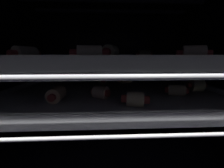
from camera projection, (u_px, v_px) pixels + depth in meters
ground_plane at (113, 138)px, 42.87cm from camera, size 59.95×52.36×1.20cm
oven_wall_back at (110, 64)px, 63.69cm from camera, size 59.95×1.20×40.14cm
oven_wall_left at (2, 70)px, 37.34cm from camera, size 1.20×49.96×40.14cm
oven_wall_right at (217, 69)px, 40.01cm from camera, size 1.20×49.96×40.14cm
heating_element at (113, 0)px, 35.17cm from camera, size 46.04×19.64×1.33cm
oven_rack_lower at (113, 93)px, 40.04cm from camera, size 54.71×48.96×0.56cm
baking_tray_lower at (113, 90)px, 39.85cm from camera, size 51.69×40.58×2.36cm
pig_in_blanket_lower_0 at (125, 79)px, 46.60cm from camera, size 5.57×4.45×3.13cm
pig_in_blanket_lower_1 at (57, 94)px, 28.62cm from camera, size 3.06×5.61×2.87cm
pig_in_blanket_lower_2 at (160, 75)px, 56.17cm from camera, size 4.10×2.62×2.54cm
pig_in_blanket_lower_3 at (176, 90)px, 32.44cm from camera, size 5.22×3.51×2.50cm
pig_in_blanket_lower_4 at (196, 85)px, 36.21cm from camera, size 4.61×3.45×3.27cm
pig_in_blanket_lower_5 at (122, 77)px, 50.88cm from camera, size 5.31×3.99×2.71cm
pig_in_blanket_lower_6 at (102, 79)px, 45.99cm from camera, size 3.40×5.87×2.71cm
pig_in_blanket_lower_7 at (140, 74)px, 56.04cm from camera, size 4.51×5.25×3.23cm
pig_in_blanket_lower_8 at (101, 92)px, 30.21cm from camera, size 4.31×3.80×2.77cm
pig_in_blanket_lower_9 at (127, 75)px, 56.12cm from camera, size 3.72×5.71×2.89cm
pig_in_blanket_lower_10 at (135, 99)px, 25.63cm from camera, size 5.24×3.32×2.74cm
pig_in_blanket_lower_11 at (88, 75)px, 55.65cm from camera, size 5.97×3.36×3.10cm
oven_rack_upper at (113, 64)px, 38.40cm from camera, size 54.93×48.96×0.79cm
baking_tray_upper at (113, 61)px, 38.20cm from camera, size 51.69×40.58×2.19cm
pig_in_blanket_upper_0 at (110, 52)px, 32.58cm from camera, size 4.32×4.97×3.36cm
pig_in_blanket_upper_1 at (25, 54)px, 24.77cm from camera, size 3.73×5.76×2.58cm
pig_in_blanket_upper_2 at (193, 54)px, 22.32cm from camera, size 5.07×3.56×2.56cm
pig_in_blanket_upper_3 at (90, 54)px, 20.89cm from camera, size 5.72×2.87×2.47cm
pig_in_blanket_upper_4 at (144, 54)px, 50.93cm from camera, size 5.79×3.21×2.78cm
pig_in_blanket_upper_5 at (92, 53)px, 45.67cm from camera, size 5.05×4.66×3.17cm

